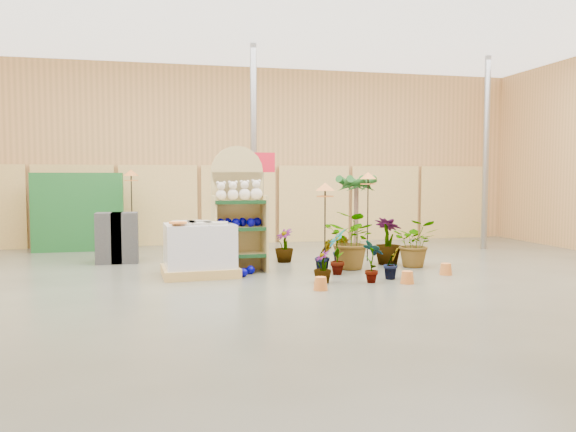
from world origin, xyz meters
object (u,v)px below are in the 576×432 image
object	(u,v)px
potted_plant_2	(353,240)
bird_table_front	(325,190)
display_shelf	(238,214)
pallet_stack	(200,250)

from	to	relation	value
potted_plant_2	bird_table_front	bearing A→B (deg)	-149.27
display_shelf	pallet_stack	size ratio (longest dim) A/B	1.70
display_shelf	potted_plant_2	bearing A→B (deg)	-10.46
display_shelf	potted_plant_2	distance (m)	2.17
pallet_stack	bird_table_front	bearing A→B (deg)	-11.86
potted_plant_2	display_shelf	bearing A→B (deg)	171.76
display_shelf	pallet_stack	world-z (taller)	display_shelf
bird_table_front	potted_plant_2	distance (m)	1.21
display_shelf	potted_plant_2	world-z (taller)	display_shelf
pallet_stack	potted_plant_2	distance (m)	2.82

